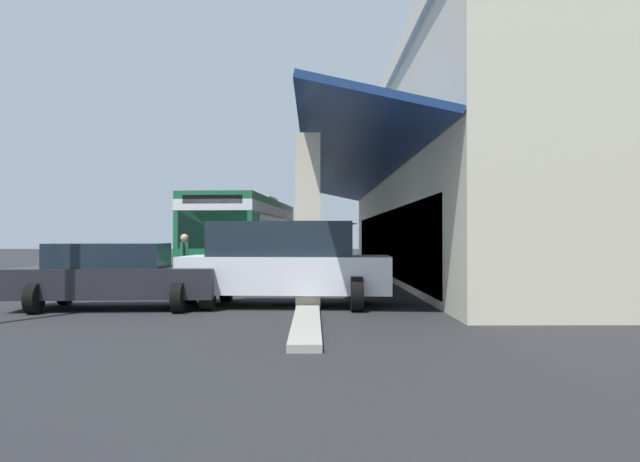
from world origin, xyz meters
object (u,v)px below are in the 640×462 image
object	(u,v)px
parked_sedan_charcoal	(116,275)
potted_palm	(341,255)
parked_suv_white	(285,263)
transit_bus	(246,231)
pedestrian	(184,260)

from	to	relation	value
parked_sedan_charcoal	potted_palm	world-z (taller)	potted_palm
parked_suv_white	potted_palm	world-z (taller)	potted_palm
transit_bus	parked_sedan_charcoal	bearing A→B (deg)	-8.83
pedestrian	potted_palm	xyz separation A→B (m)	(-14.77, 5.12, -0.27)
transit_bus	parked_suv_white	size ratio (longest dim) A/B	2.31
pedestrian	potted_palm	bearing A→B (deg)	160.88
parked_suv_white	pedestrian	size ratio (longest dim) A/B	2.89
pedestrian	transit_bus	bearing A→B (deg)	172.80
parked_sedan_charcoal	pedestrian	distance (m)	3.71
parked_suv_white	pedestrian	bearing A→B (deg)	-136.37
parked_suv_white	potted_palm	bearing A→B (deg)	173.33
parked_suv_white	parked_sedan_charcoal	bearing A→B (deg)	-83.27
pedestrian	parked_suv_white	bearing A→B (deg)	43.63
parked_sedan_charcoal	parked_suv_white	distance (m)	3.83
parked_suv_white	pedestrian	distance (m)	4.38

